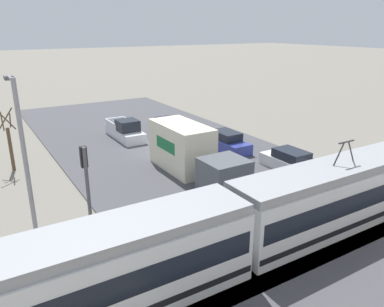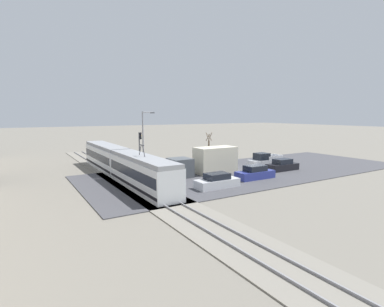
{
  "view_description": "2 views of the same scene",
  "coord_description": "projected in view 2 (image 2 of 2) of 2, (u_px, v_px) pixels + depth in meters",
  "views": [
    {
      "loc": [
        13.68,
        27.4,
        9.78
      ],
      "look_at": [
        2.15,
        8.43,
        2.24
      ],
      "focal_mm": 35.0,
      "sensor_mm": 36.0,
      "label": 1
    },
    {
      "loc": [
        -29.44,
        27.4,
        7.52
      ],
      "look_at": [
        2.52,
        8.06,
        2.56
      ],
      "focal_mm": 28.0,
      "sensor_mm": 36.0,
      "label": 2
    }
  ],
  "objects": [
    {
      "name": "traffic_light_pole",
      "position": [
        140.0,
        145.0,
        41.66
      ],
      "size": [
        0.28,
        0.47,
        4.96
      ],
      "color": "#47474C",
      "rests_on": "ground"
    },
    {
      "name": "street_tree",
      "position": [
        209.0,
        147.0,
        49.95
      ],
      "size": [
        1.06,
        0.88,
        4.48
      ],
      "color": "brown",
      "rests_on": "ground"
    },
    {
      "name": "road_surface",
      "position": [
        253.0,
        170.0,
        40.01
      ],
      "size": [
        17.23,
        44.39,
        0.08
      ],
      "color": "#424247",
      "rests_on": "ground"
    },
    {
      "name": "box_truck",
      "position": [
        207.0,
        162.0,
        37.39
      ],
      "size": [
        2.6,
        9.02,
        3.28
      ],
      "color": "#4C5156",
      "rests_on": "ground"
    },
    {
      "name": "light_rail_tram",
      "position": [
        121.0,
        164.0,
        35.46
      ],
      "size": [
        26.08,
        2.67,
        4.42
      ],
      "color": "silver",
      "rests_on": "ground"
    },
    {
      "name": "sedan_car_2",
      "position": [
        282.0,
        166.0,
        39.71
      ],
      "size": [
        1.82,
        4.5,
        1.53
      ],
      "color": "black",
      "rests_on": "ground"
    },
    {
      "name": "rail_bed",
      "position": [
        136.0,
        185.0,
        31.57
      ],
      "size": [
        64.69,
        4.4,
        0.22
      ],
      "color": "gray",
      "rests_on": "ground"
    },
    {
      "name": "sedan_car_1",
      "position": [
        255.0,
        173.0,
        34.6
      ],
      "size": [
        1.84,
        4.74,
        1.55
      ],
      "rotation": [
        0.0,
        0.0,
        3.14
      ],
      "color": "navy",
      "rests_on": "ground"
    },
    {
      "name": "pickup_truck",
      "position": [
        265.0,
        161.0,
        43.42
      ],
      "size": [
        1.9,
        5.42,
        1.85
      ],
      "color": "silver",
      "rests_on": "ground"
    },
    {
      "name": "sedan_car_0",
      "position": [
        217.0,
        181.0,
        30.47
      ],
      "size": [
        1.88,
        4.63,
        1.47
      ],
      "rotation": [
        0.0,
        0.0,
        3.14
      ],
      "color": "silver",
      "rests_on": "ground"
    },
    {
      "name": "street_lamp_near_crossing",
      "position": [
        144.0,
        134.0,
        44.13
      ],
      "size": [
        0.36,
        1.95,
        7.87
      ],
      "color": "gray",
      "rests_on": "ground"
    },
    {
      "name": "ground_plane",
      "position": [
        253.0,
        170.0,
        40.02
      ],
      "size": [
        320.0,
        320.0,
        0.0
      ],
      "primitive_type": "plane",
      "color": "slate"
    }
  ]
}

